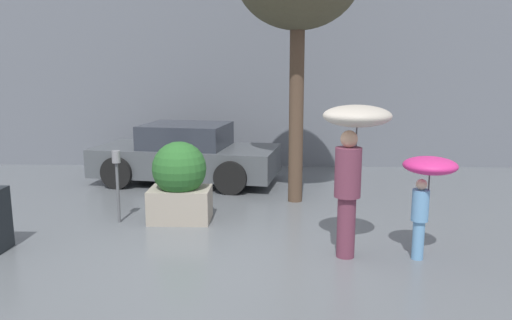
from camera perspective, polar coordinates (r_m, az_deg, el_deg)
ground_plane at (r=7.10m, az=-4.71°, el=-10.73°), size 40.00×40.00×0.00m
building_facade at (r=13.10m, az=-1.65°, el=12.42°), size 18.00×0.30×6.00m
planter_box at (r=8.48m, az=-8.72°, el=-2.42°), size 1.02×0.91×1.36m
person_adult at (r=6.80m, az=11.08°, el=1.82°), size 0.91×0.91×2.08m
person_child at (r=7.00m, az=19.00°, el=-2.01°), size 0.71×0.71×1.41m
parked_car_near at (r=11.40m, az=-7.93°, el=0.58°), size 4.30×2.55×1.32m
parking_meter at (r=8.57m, az=-15.62°, el=-1.23°), size 0.14×0.14×1.22m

